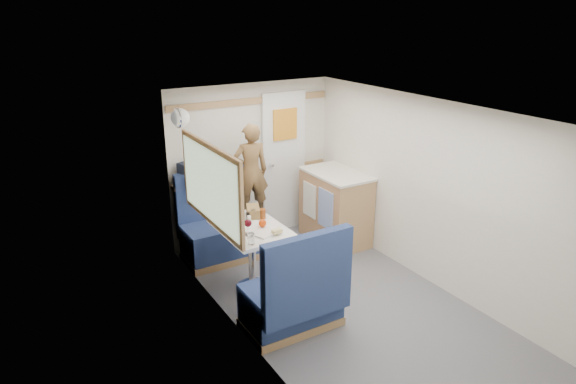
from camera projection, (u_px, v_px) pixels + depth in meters
floor at (358, 316)px, 5.04m from camera, size 4.50×4.50×0.00m
ceiling at (369, 114)px, 4.36m from camera, size 4.50×4.50×0.00m
wall_back at (252, 162)px, 6.52m from camera, size 2.20×0.02×2.00m
wall_left at (256, 249)px, 4.17m from camera, size 0.02×4.50×2.00m
wall_right at (448, 200)px, 5.23m from camera, size 0.02×4.50×2.00m
oak_trim_low at (253, 174)px, 6.56m from camera, size 2.15×0.02×0.08m
oak_trim_high at (251, 101)px, 6.24m from camera, size 2.15×0.02×0.08m
side_window at (210, 185)px, 4.91m from camera, size 0.04×1.30×0.72m
rear_door at (284, 160)px, 6.72m from camera, size 0.62×0.12×1.86m
dinette_table at (252, 240)px, 5.35m from camera, size 0.62×0.92×0.72m
bench_far at (220, 234)px, 6.14m from camera, size 0.90×0.59×1.05m
bench_near at (295, 301)px, 4.73m from camera, size 0.90×0.59×1.05m
ledge at (209, 182)px, 6.15m from camera, size 0.90×0.14×0.04m
dome_light at (180, 118)px, 5.45m from camera, size 0.20×0.20×0.20m
galley_counter at (335, 207)px, 6.53m from camera, size 0.57×0.92×0.92m
person at (251, 171)px, 6.06m from camera, size 0.47×0.35×1.15m
duffel_bag at (203, 171)px, 6.06m from camera, size 0.61×0.43×0.27m
tray at (260, 230)px, 5.20m from camera, size 0.40×0.45×0.02m
orange_fruit at (263, 223)px, 5.24m from camera, size 0.08×0.08×0.08m
cheese_block at (277, 231)px, 5.10m from camera, size 0.10×0.06×0.04m
wine_glass at (248, 224)px, 5.06m from camera, size 0.08×0.08×0.17m
tumbler_left at (251, 239)px, 4.88m from camera, size 0.07×0.07×0.11m
tumbler_mid at (241, 216)px, 5.42m from camera, size 0.06×0.06×0.10m
tumbler_right at (253, 214)px, 5.47m from camera, size 0.07×0.07×0.11m
beer_glass at (263, 214)px, 5.49m from camera, size 0.07×0.07×0.10m
pepper_grinder at (248, 216)px, 5.44m from camera, size 0.03×0.03×0.09m
salt_grinder at (249, 220)px, 5.34m from camera, size 0.04×0.04×0.10m
bread_loaf at (253, 211)px, 5.56m from camera, size 0.22×0.28×0.10m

